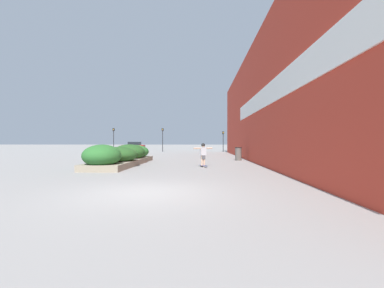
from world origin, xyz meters
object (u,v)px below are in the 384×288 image
Objects in this scene: trash_bin at (238,154)px; car_leftmost at (134,146)px; skateboarder at (203,152)px; traffic_light_right at (223,138)px; traffic_light_left at (163,136)px; car_center_left at (261,146)px; skateboard at (203,166)px; traffic_light_far_left at (114,136)px.

trash_bin is 31.74m from car_leftmost.
traffic_light_right reaches higher than skateboarder.
traffic_light_left is 1.16× the size of traffic_light_right.
skateboard is at bearing 161.14° from car_center_left.
skateboard is 32.66m from car_center_left.
traffic_light_right reaches higher than car_center_left.
traffic_light_far_left reaches higher than traffic_light_right.
traffic_light_right is (-7.25, -5.57, 1.39)m from car_center_left.
car_center_left is at bearing -95.35° from car_leftmost.
car_center_left reaches higher than skateboarder.
traffic_light_left is at bearing 179.86° from traffic_light_right.
car_leftmost is 23.79m from car_center_left.
skateboarder is 0.42× the size of traffic_light_right.
car_center_left reaches higher than trash_bin.
car_leftmost is at bearing 120.45° from trash_bin.
skateboard is 0.58× the size of skateboarder.
skateboard is 0.21× the size of traffic_light_left.
car_center_left is 17.92m from traffic_light_left.
traffic_light_right is (9.71, -0.02, -0.31)m from traffic_light_left.
skateboard is at bearing -60.42° from traffic_light_far_left.
traffic_light_far_left is at bearing 131.48° from trash_bin.
car_leftmost is (-16.08, 27.36, 0.27)m from trash_bin.
skateboard is at bearing -97.44° from traffic_light_right.
traffic_light_right is (0.36, 19.57, 1.68)m from trash_bin.
car_center_left is 1.21× the size of traffic_light_left.
trash_bin is (2.95, 5.75, 0.48)m from skateboard.
traffic_light_left is 8.01m from traffic_light_far_left.
car_leftmost is 1.09× the size of traffic_light_left.
traffic_light_left reaches higher than skateboarder.
trash_bin is at bearing 35.05° from skateboarder.
car_leftmost is 18.25m from traffic_light_right.
skateboarder is at bearing -158.37° from car_leftmost.
trash_bin is 0.29× the size of traffic_light_far_left.
skateboarder is 32.65m from car_center_left.
traffic_light_far_left is at bearing 179.76° from traffic_light_left.
traffic_light_far_left is (-14.41, 25.38, 1.63)m from skateboarder.
car_center_left is at bearing 43.35° from skateboard.
skateboard is 26.26m from traffic_light_left.
trash_bin is at bearing -149.55° from car_leftmost.
traffic_light_right is 0.86× the size of traffic_light_far_left.
car_leftmost is 1.08× the size of traffic_light_far_left.
car_center_left is at bearing 37.56° from traffic_light_right.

